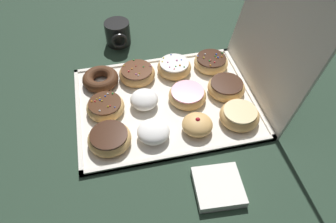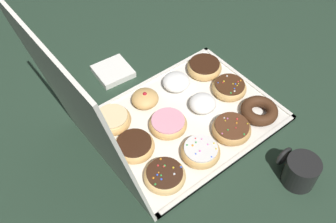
% 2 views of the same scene
% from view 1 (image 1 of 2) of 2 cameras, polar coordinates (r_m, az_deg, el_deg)
% --- Properties ---
extents(ground_plane, '(3.00, 3.00, 0.00)m').
position_cam_1_polar(ground_plane, '(1.01, -0.39, 1.36)').
color(ground_plane, '#233828').
extents(donut_box, '(0.42, 0.54, 0.01)m').
position_cam_1_polar(donut_box, '(1.01, -0.39, 1.57)').
color(donut_box, silver).
rests_on(donut_box, ground).
extents(box_lid_open, '(0.42, 0.10, 0.52)m').
position_cam_1_polar(box_lid_open, '(0.96, 19.52, 15.22)').
color(box_lid_open, silver).
rests_on(box_lid_open, ground).
extents(chocolate_cake_ring_donut_0, '(0.12, 0.12, 0.04)m').
position_cam_1_polar(chocolate_cake_ring_donut_0, '(1.08, -11.71, 5.58)').
color(chocolate_cake_ring_donut_0, '#472816').
rests_on(chocolate_cake_ring_donut_0, donut_box).
extents(sprinkle_donut_1, '(0.11, 0.11, 0.04)m').
position_cam_1_polar(sprinkle_donut_1, '(0.98, -10.86, 0.67)').
color(sprinkle_donut_1, tan).
rests_on(sprinkle_donut_1, donut_box).
extents(chocolate_frosted_donut_2, '(0.12, 0.12, 0.04)m').
position_cam_1_polar(chocolate_frosted_donut_2, '(0.90, -10.20, -4.64)').
color(chocolate_frosted_donut_2, tan).
rests_on(chocolate_frosted_donut_2, donut_box).
extents(sprinkle_donut_3, '(0.12, 0.12, 0.04)m').
position_cam_1_polar(sprinkle_donut_3, '(1.08, -5.43, 6.65)').
color(sprinkle_donut_3, tan).
rests_on(sprinkle_donut_3, donut_box).
extents(powdered_filled_donut_4, '(0.08, 0.08, 0.05)m').
position_cam_1_polar(powdered_filled_donut_4, '(0.98, -4.19, 2.14)').
color(powdered_filled_donut_4, white).
rests_on(powdered_filled_donut_4, donut_box).
extents(powdered_filled_donut_5, '(0.09, 0.09, 0.04)m').
position_cam_1_polar(powdered_filled_donut_5, '(0.90, -2.57, -3.52)').
color(powdered_filled_donut_5, white).
rests_on(powdered_filled_donut_5, donut_box).
extents(sprinkle_donut_6, '(0.11, 0.11, 0.04)m').
position_cam_1_polar(sprinkle_donut_6, '(1.09, 1.10, 7.80)').
color(sprinkle_donut_6, tan).
rests_on(sprinkle_donut_6, donut_box).
extents(pink_frosted_donut_7, '(0.12, 0.12, 0.04)m').
position_cam_1_polar(pink_frosted_donut_7, '(1.00, 3.41, 2.89)').
color(pink_frosted_donut_7, tan).
rests_on(pink_frosted_donut_7, donut_box).
extents(jelly_filled_donut_8, '(0.09, 0.09, 0.05)m').
position_cam_1_polar(jelly_filled_donut_8, '(0.92, 5.15, -2.29)').
color(jelly_filled_donut_8, tan).
rests_on(jelly_filled_donut_8, donut_box).
extents(sprinkle_donut_9, '(0.11, 0.11, 0.04)m').
position_cam_1_polar(sprinkle_donut_9, '(1.13, 7.52, 8.59)').
color(sprinkle_donut_9, '#E5B770').
rests_on(sprinkle_donut_9, donut_box).
extents(chocolate_frosted_donut_10, '(0.12, 0.12, 0.04)m').
position_cam_1_polar(chocolate_frosted_donut_10, '(1.04, 10.09, 4.31)').
color(chocolate_frosted_donut_10, tan).
rests_on(chocolate_frosted_donut_10, donut_box).
extents(glazed_ring_donut_11, '(0.12, 0.12, 0.04)m').
position_cam_1_polar(glazed_ring_donut_11, '(0.96, 12.38, -0.66)').
color(glazed_ring_donut_11, tan).
rests_on(glazed_ring_donut_11, donut_box).
extents(coffee_mug, '(0.11, 0.09, 0.09)m').
position_cam_1_polar(coffee_mug, '(1.24, -8.77, 13.42)').
color(coffee_mug, black).
rests_on(coffee_mug, ground).
extents(napkin_stack, '(0.13, 0.13, 0.02)m').
position_cam_1_polar(napkin_stack, '(0.83, 8.78, -12.85)').
color(napkin_stack, white).
rests_on(napkin_stack, ground).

